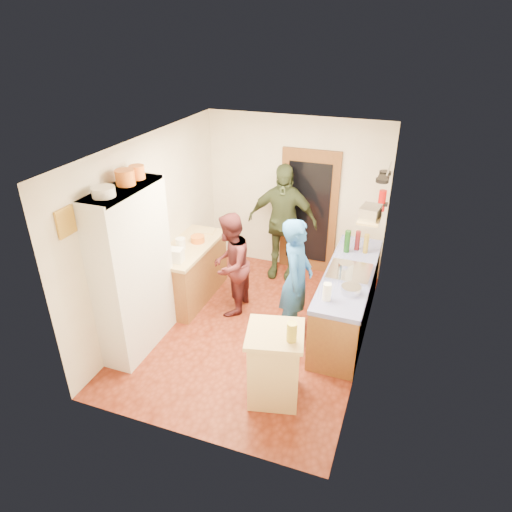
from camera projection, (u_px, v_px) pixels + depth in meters
The scene contains 44 objects.
floor at pixel (254, 329), 6.47m from camera, with size 3.00×4.00×0.02m, color maroon.
ceiling at pixel (253, 145), 5.26m from camera, with size 3.00×4.00×0.02m, color silver.
wall_back at pixel (295, 195), 7.54m from camera, with size 3.00×0.02×2.60m, color silver.
wall_front at pixel (178, 337), 4.19m from camera, with size 3.00×0.02×2.60m, color silver.
wall_left at pixel (151, 230), 6.32m from camera, with size 0.02×4.00×2.60m, color silver.
wall_right at pixel (372, 266), 5.41m from camera, with size 0.02×4.00×2.60m, color silver.
door_frame at pixel (309, 212), 7.55m from camera, with size 0.95×0.06×2.10m, color brown.
door_glass at pixel (308, 213), 7.52m from camera, with size 0.70×0.02×1.70m, color black.
hutch_body at pixel (134, 271), 5.69m from camera, with size 0.40×1.20×2.20m, color silver.
hutch_top_shelf at pixel (122, 189), 5.19m from camera, with size 0.40×1.14×0.04m, color silver.
plate_stack at pixel (103, 192), 4.89m from camera, with size 0.25×0.25×0.10m, color white.
orange_pot_a at pixel (125, 177), 5.21m from camera, with size 0.22×0.22×0.18m, color orange.
orange_pot_b at pixel (137, 172), 5.42m from camera, with size 0.18×0.18×0.16m, color orange.
left_counter_base at pixel (190, 273), 7.01m from camera, with size 0.60×1.40×0.85m, color brown.
left_counter_top at pixel (188, 247), 6.80m from camera, with size 0.64×1.44×0.05m, color #D3B575.
toaster at pixel (174, 255), 6.31m from camera, with size 0.25×0.17×0.19m, color white.
kettle at pixel (181, 244), 6.66m from camera, with size 0.15×0.15×0.16m, color white.
orange_bowl at pixel (198, 239), 6.87m from camera, with size 0.21×0.21×0.09m, color orange.
chopping_board at pixel (205, 231), 7.22m from camera, with size 0.30×0.22×0.03m, color #D3B575.
right_counter_base at pixel (347, 301), 6.33m from camera, with size 0.60×2.20×0.84m, color brown.
right_counter_top at pixel (350, 273), 6.12m from camera, with size 0.62×2.22×0.06m, color #1119A0.
hob at pixel (350, 272), 6.05m from camera, with size 0.55×0.58×0.04m, color silver.
pot_on_hob at pixel (346, 267), 5.98m from camera, with size 0.20×0.20×0.13m, color silver.
bottle_a at pixel (347, 241), 6.53m from camera, with size 0.08×0.08×0.33m, color #143F14.
bottle_b at pixel (358, 240), 6.60m from camera, with size 0.07×0.07×0.29m, color #591419.
bottle_c at pixel (366, 244), 6.51m from camera, with size 0.07×0.07×0.29m, color olive.
paper_towel at pixel (327, 292), 5.43m from camera, with size 0.10×0.10×0.22m, color white.
mixing_bowl at pixel (351, 290), 5.59m from camera, with size 0.25×0.25×0.10m, color silver.
island_base at pixel (274, 367), 5.12m from camera, with size 0.55×0.55×0.86m, color #D3B575.
island_top at pixel (275, 334), 4.91m from camera, with size 0.62×0.62×0.05m, color #D3B575.
cutting_board at pixel (271, 330), 4.96m from camera, with size 0.35×0.28×0.02m, color white.
oil_jar at pixel (292, 332), 4.73m from camera, with size 0.11×0.11×0.22m, color #AD9E2D.
pan_rail at pixel (389, 168), 6.35m from camera, with size 0.02×0.02×0.65m, color silver.
pan_hang_a at pixel (382, 180), 6.28m from camera, with size 0.18×0.18×0.05m, color black.
pan_hang_b at pixel (384, 178), 6.45m from camera, with size 0.16×0.16×0.05m, color black.
pan_hang_c at pixel (385, 173), 6.62m from camera, with size 0.17×0.17×0.05m, color black.
wall_shelf at pixel (369, 219), 5.64m from camera, with size 0.26×0.42×0.03m, color #D3B575.
radio at pixel (370, 212), 5.60m from camera, with size 0.22×0.30×0.15m, color silver.
ext_bracket at pixel (386, 204), 6.77m from camera, with size 0.06×0.10×0.04m, color black.
fire_extinguisher at pixel (382, 201), 6.76m from camera, with size 0.11×0.11×0.32m, color red.
picture_frame at pixel (66, 222), 4.68m from camera, with size 0.03×0.25×0.30m, color gold.
person_hob at pixel (298, 281), 5.95m from camera, with size 0.63×0.41×1.72m, color #2156A3.
person_left at pixel (233, 264), 6.55m from camera, with size 0.75×0.59×1.55m, color #4C1D20.
person_back at pixel (283, 222), 7.38m from camera, with size 1.14×0.47×1.94m, color #2F3A22.
Camera 1 is at (1.83, -4.93, 3.91)m, focal length 32.00 mm.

